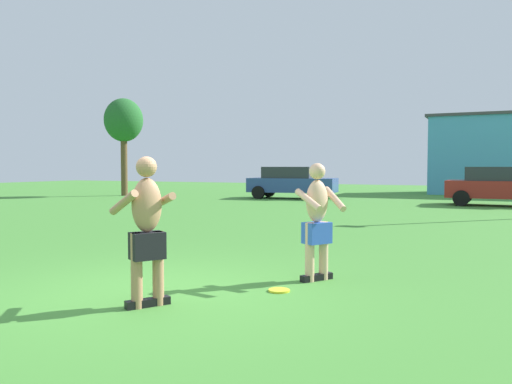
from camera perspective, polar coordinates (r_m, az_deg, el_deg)
name	(u,v)px	position (r m, az deg, el deg)	size (l,w,h in m)	color
ground_plane	(154,295)	(6.60, -11.30, -11.14)	(80.00, 80.00, 0.00)	#428433
player_near	(147,228)	(5.92, -12.06, -3.89)	(0.80, 0.75, 1.70)	black
player_in_blue	(317,219)	(7.16, 6.83, -3.03)	(0.72, 0.82, 1.64)	black
frisbee	(279,290)	(6.65, 2.59, -10.88)	(0.28, 0.28, 0.03)	yellow
car_blue_near_post	(292,182)	(25.60, 3.98, 1.13)	(4.47, 2.40, 1.58)	#2D478C
car_red_mid_lot	(502,186)	(22.95, 25.69, 0.65)	(4.35, 2.12, 1.58)	maroon
tree_left_field	(124,122)	(29.07, -14.53, 7.58)	(2.10, 2.10, 5.30)	brown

